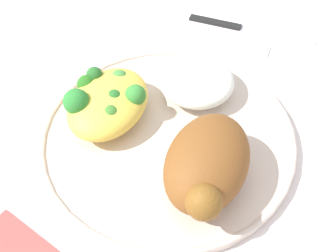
{
  "coord_description": "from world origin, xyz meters",
  "views": [
    {
      "loc": [
        0.27,
        0.11,
        0.37
      ],
      "look_at": [
        0.0,
        0.0,
        0.02
      ],
      "focal_mm": 42.92,
      "sensor_mm": 36.0,
      "label": 1
    }
  ],
  "objects_px": {
    "plate": "(168,135)",
    "mac_cheese_with_broccoli": "(106,102)",
    "roasted_chicken": "(207,164)",
    "rice_pile": "(197,81)",
    "knife": "(240,27)",
    "fork": "(227,42)"
  },
  "relations": [
    {
      "from": "plate",
      "to": "fork",
      "type": "relative_size",
      "value": 2.05
    },
    {
      "from": "rice_pile",
      "to": "mac_cheese_with_broccoli",
      "type": "bearing_deg",
      "value": -47.86
    },
    {
      "from": "plate",
      "to": "roasted_chicken",
      "type": "xyz_separation_m",
      "value": [
        0.05,
        0.06,
        0.04
      ]
    },
    {
      "from": "mac_cheese_with_broccoli",
      "to": "knife",
      "type": "relative_size",
      "value": 0.6
    },
    {
      "from": "plate",
      "to": "rice_pile",
      "type": "distance_m",
      "value": 0.08
    },
    {
      "from": "rice_pile",
      "to": "fork",
      "type": "distance_m",
      "value": 0.13
    },
    {
      "from": "rice_pile",
      "to": "knife",
      "type": "relative_size",
      "value": 0.48
    },
    {
      "from": "plate",
      "to": "fork",
      "type": "xyz_separation_m",
      "value": [
        -0.2,
        0.01,
        -0.0
      ]
    },
    {
      "from": "fork",
      "to": "knife",
      "type": "bearing_deg",
      "value": 167.42
    },
    {
      "from": "roasted_chicken",
      "to": "mac_cheese_with_broccoli",
      "type": "xyz_separation_m",
      "value": [
        -0.05,
        -0.14,
        -0.01
      ]
    },
    {
      "from": "knife",
      "to": "fork",
      "type": "bearing_deg",
      "value": -12.58
    },
    {
      "from": "roasted_chicken",
      "to": "rice_pile",
      "type": "relative_size",
      "value": 1.39
    },
    {
      "from": "knife",
      "to": "rice_pile",
      "type": "bearing_deg",
      "value": -5.27
    },
    {
      "from": "plate",
      "to": "knife",
      "type": "bearing_deg",
      "value": 174.32
    },
    {
      "from": "mac_cheese_with_broccoli",
      "to": "plate",
      "type": "bearing_deg",
      "value": 91.71
    },
    {
      "from": "rice_pile",
      "to": "mac_cheese_with_broccoli",
      "type": "distance_m",
      "value": 0.11
    },
    {
      "from": "roasted_chicken",
      "to": "plate",
      "type": "bearing_deg",
      "value": -128.66
    },
    {
      "from": "roasted_chicken",
      "to": "mac_cheese_with_broccoli",
      "type": "height_order",
      "value": "roasted_chicken"
    },
    {
      "from": "plate",
      "to": "roasted_chicken",
      "type": "bearing_deg",
      "value": 51.34
    },
    {
      "from": "plate",
      "to": "mac_cheese_with_broccoli",
      "type": "distance_m",
      "value": 0.08
    },
    {
      "from": "plate",
      "to": "mac_cheese_with_broccoli",
      "type": "relative_size",
      "value": 2.55
    },
    {
      "from": "plate",
      "to": "mac_cheese_with_broccoli",
      "type": "height_order",
      "value": "mac_cheese_with_broccoli"
    }
  ]
}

